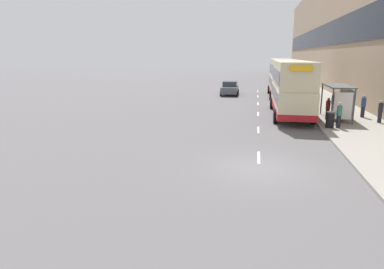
# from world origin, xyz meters

# --- Properties ---
(ground_plane) EXTENTS (220.00, 220.00, 0.00)m
(ground_plane) POSITION_xyz_m (0.00, 0.00, 0.00)
(ground_plane) COLOR #5B595B
(pavement) EXTENTS (5.00, 93.00, 0.14)m
(pavement) POSITION_xyz_m (6.50, 38.50, 0.07)
(pavement) COLOR gray
(pavement) RESTS_ON ground_plane
(terrace_facade) EXTENTS (3.10, 93.00, 16.64)m
(terrace_facade) POSITION_xyz_m (10.49, 38.50, 8.32)
(terrace_facade) COLOR #9E846B
(terrace_facade) RESTS_ON ground_plane
(lane_mark_0) EXTENTS (0.12, 2.00, 0.01)m
(lane_mark_0) POSITION_xyz_m (0.00, 1.62, 0.01)
(lane_mark_0) COLOR silver
(lane_mark_0) RESTS_ON ground_plane
(lane_mark_1) EXTENTS (0.12, 2.00, 0.01)m
(lane_mark_1) POSITION_xyz_m (0.00, 7.87, 0.01)
(lane_mark_1) COLOR silver
(lane_mark_1) RESTS_ON ground_plane
(lane_mark_2) EXTENTS (0.12, 2.00, 0.01)m
(lane_mark_2) POSITION_xyz_m (0.00, 14.13, 0.01)
(lane_mark_2) COLOR silver
(lane_mark_2) RESTS_ON ground_plane
(lane_mark_3) EXTENTS (0.12, 2.00, 0.01)m
(lane_mark_3) POSITION_xyz_m (0.00, 20.39, 0.01)
(lane_mark_3) COLOR silver
(lane_mark_3) RESTS_ON ground_plane
(lane_mark_4) EXTENTS (0.12, 2.00, 0.01)m
(lane_mark_4) POSITION_xyz_m (0.00, 26.65, 0.01)
(lane_mark_4) COLOR silver
(lane_mark_4) RESTS_ON ground_plane
(lane_mark_5) EXTENTS (0.12, 2.00, 0.01)m
(lane_mark_5) POSITION_xyz_m (0.00, 32.91, 0.01)
(lane_mark_5) COLOR silver
(lane_mark_5) RESTS_ON ground_plane
(bus_shelter) EXTENTS (1.60, 4.20, 2.48)m
(bus_shelter) POSITION_xyz_m (5.77, 11.85, 1.88)
(bus_shelter) COLOR #4C4C51
(bus_shelter) RESTS_ON ground_plane
(double_decker_bus_near) EXTENTS (2.85, 10.52, 4.30)m
(double_decker_bus_near) POSITION_xyz_m (2.47, 13.69, 2.28)
(double_decker_bus_near) COLOR beige
(double_decker_bus_near) RESTS_ON ground_plane
(double_decker_bus_ahead) EXTENTS (2.85, 10.12, 4.30)m
(double_decker_bus_ahead) POSITION_xyz_m (2.64, 26.74, 2.28)
(double_decker_bus_ahead) COLOR beige
(double_decker_bus_ahead) RESTS_ON ground_plane
(car_0) EXTENTS (2.08, 4.17, 1.66)m
(car_0) POSITION_xyz_m (-3.39, 27.53, 0.83)
(car_0) COLOR #4C5156
(car_0) RESTS_ON ground_plane
(pedestrian_at_shelter) EXTENTS (0.32, 0.32, 1.60)m
(pedestrian_at_shelter) POSITION_xyz_m (4.96, 11.84, 0.96)
(pedestrian_at_shelter) COLOR #23232D
(pedestrian_at_shelter) RESTS_ON ground_plane
(pedestrian_1) EXTENTS (0.31, 0.31, 1.58)m
(pedestrian_1) POSITION_xyz_m (8.31, 11.19, 0.95)
(pedestrian_1) COLOR #23232D
(pedestrian_1) RESTS_ON ground_plane
(pedestrian_2) EXTENTS (0.34, 0.34, 1.71)m
(pedestrian_2) POSITION_xyz_m (7.78, 13.30, 1.01)
(pedestrian_2) COLOR #23232D
(pedestrian_2) RESTS_ON ground_plane
(pedestrian_3) EXTENTS (0.34, 0.34, 1.72)m
(pedestrian_3) POSITION_xyz_m (5.84, 14.30, 1.02)
(pedestrian_3) COLOR #23232D
(pedestrian_3) RESTS_ON ground_plane
(pedestrian_4) EXTENTS (0.33, 0.33, 1.68)m
(pedestrian_4) POSITION_xyz_m (5.09, 8.83, 1.00)
(pedestrian_4) COLOR #23232D
(pedestrian_4) RESTS_ON ground_plane
(litter_bin) EXTENTS (0.55, 0.55, 1.05)m
(litter_bin) POSITION_xyz_m (4.55, 8.78, 0.67)
(litter_bin) COLOR black
(litter_bin) RESTS_ON ground_plane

